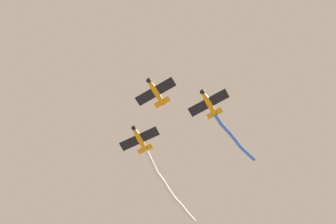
% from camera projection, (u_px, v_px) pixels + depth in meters
% --- Properties ---
extents(airplane_lead, '(5.65, 7.51, 1.86)m').
position_uv_depth(airplane_lead, '(156.00, 92.00, 77.05)').
color(airplane_lead, orange).
extents(airplane_left_wing, '(5.64, 7.50, 1.86)m').
position_uv_depth(airplane_left_wing, '(209.00, 103.00, 77.72)').
color(airplane_left_wing, orange).
extents(smoke_trail_left_wing, '(12.68, 4.09, 3.60)m').
position_uv_depth(smoke_trail_left_wing, '(234.00, 138.00, 81.59)').
color(smoke_trail_left_wing, '#4C75DB').
extents(airplane_right_wing, '(5.55, 7.43, 1.86)m').
position_uv_depth(airplane_right_wing, '(140.00, 139.00, 80.25)').
color(airplane_right_wing, orange).
extents(smoke_trail_right_wing, '(18.61, 2.93, 2.57)m').
position_uv_depth(smoke_trail_right_wing, '(169.00, 189.00, 84.24)').
color(smoke_trail_right_wing, white).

